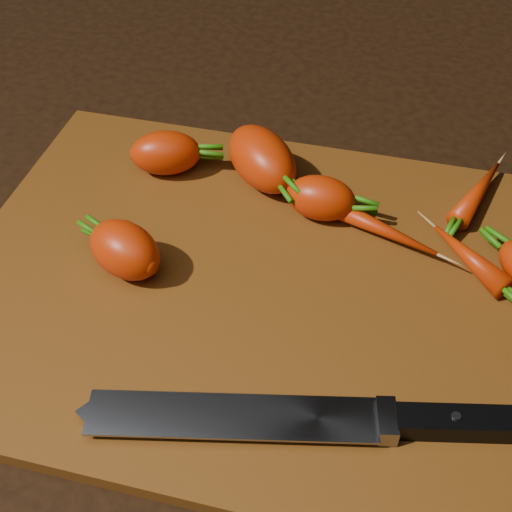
# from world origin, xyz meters

# --- Properties ---
(ground) EXTENTS (2.00, 2.00, 0.01)m
(ground) POSITION_xyz_m (0.00, 0.00, -0.01)
(ground) COLOR black
(cutting_board) EXTENTS (0.50, 0.40, 0.01)m
(cutting_board) POSITION_xyz_m (0.00, 0.00, 0.01)
(cutting_board) COLOR brown
(cutting_board) RESTS_ON ground
(carrot_0) EXTENTS (0.08, 0.06, 0.04)m
(carrot_0) POSITION_xyz_m (-0.12, 0.12, 0.03)
(carrot_0) COLOR #C12903
(carrot_0) RESTS_ON cutting_board
(carrot_1) EXTENTS (0.08, 0.07, 0.05)m
(carrot_1) POSITION_xyz_m (-0.11, -0.01, 0.04)
(carrot_1) COLOR #C12903
(carrot_1) RESTS_ON cutting_board
(carrot_2) EXTENTS (0.10, 0.10, 0.05)m
(carrot_2) POSITION_xyz_m (-0.02, 0.13, 0.04)
(carrot_2) COLOR #C12903
(carrot_2) RESTS_ON cutting_board
(carrot_3) EXTENTS (0.06, 0.04, 0.04)m
(carrot_3) POSITION_xyz_m (0.04, 0.09, 0.03)
(carrot_3) COLOR #C12903
(carrot_3) RESTS_ON cutting_board
(carrot_5) EXTENTS (0.05, 0.10, 0.02)m
(carrot_5) POSITION_xyz_m (0.18, 0.15, 0.02)
(carrot_5) COLOR #C12903
(carrot_5) RESTS_ON cutting_board
(carrot_6) EXTENTS (0.13, 0.07, 0.02)m
(carrot_6) POSITION_xyz_m (0.08, 0.08, 0.02)
(carrot_6) COLOR #C12903
(carrot_6) RESTS_ON cutting_board
(carrot_7) EXTENTS (0.08, 0.08, 0.02)m
(carrot_7) POSITION_xyz_m (0.17, 0.06, 0.02)
(carrot_7) COLOR #C12903
(carrot_7) RESTS_ON cutting_board
(knife) EXTENTS (0.33, 0.10, 0.02)m
(knife) POSITION_xyz_m (0.04, -0.13, 0.02)
(knife) COLOR gray
(knife) RESTS_ON cutting_board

